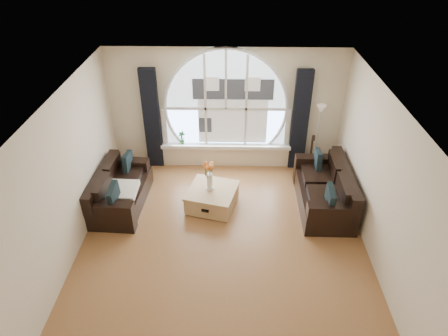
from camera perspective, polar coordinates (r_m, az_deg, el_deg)
ground at (r=7.15m, az=-0.16°, el=-11.05°), size 5.00×5.50×0.01m
ceiling at (r=5.62m, az=-0.20°, el=9.15°), size 5.00×5.50×0.01m
wall_back at (r=8.68m, az=0.27°, el=8.34°), size 5.00×0.01×2.70m
wall_left at (r=6.82m, az=-21.69°, el=-1.75°), size 0.01×5.50×2.70m
wall_right at (r=6.72m, az=21.67°, el=-2.29°), size 0.01×5.50×2.70m
attic_slope at (r=6.13m, az=20.92°, el=5.37°), size 0.92×5.50×0.72m
arched_window at (r=8.55m, az=0.27°, el=9.93°), size 2.60×0.06×2.15m
window_sill at (r=8.98m, az=0.24°, el=3.19°), size 2.90×0.22×0.08m
window_frame at (r=8.52m, az=0.27°, el=9.85°), size 2.76×0.08×2.15m
neighbor_house at (r=8.58m, az=1.28°, el=9.11°), size 1.70×0.02×1.50m
curtain_left at (r=8.83m, az=-10.26°, el=6.79°), size 0.35×0.12×2.30m
curtain_right at (r=8.78m, az=10.82°, el=6.58°), size 0.35×0.12×2.30m
sofa_left at (r=8.07m, az=-14.61°, el=-2.74°), size 0.95×1.76×0.76m
sofa_right at (r=8.02m, az=14.11°, el=-2.91°), size 0.96×1.88×0.83m
coffee_chest at (r=7.87m, az=-1.70°, el=-4.16°), size 1.11×1.11×0.44m
throw_blanket at (r=7.82m, az=-14.28°, el=-3.11°), size 0.57×0.57×0.10m
vase_flowers at (r=7.56m, az=-2.09°, el=-0.58°), size 0.24×0.24×0.70m
floor_lamp at (r=8.87m, az=13.13°, el=3.99°), size 0.24×0.24×1.60m
guitar at (r=8.81m, az=12.20°, el=1.89°), size 0.39×0.29×1.06m
potted_plant at (r=8.95m, az=-6.02°, el=4.32°), size 0.19×0.17×0.31m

